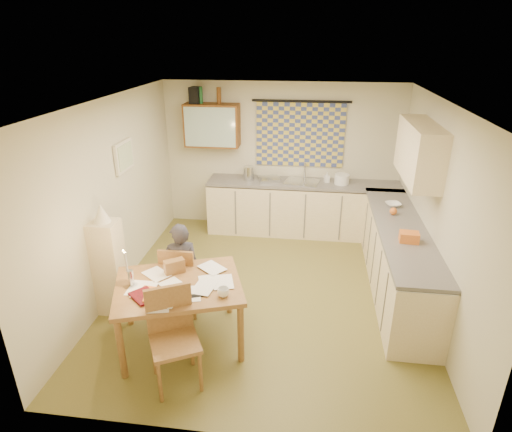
# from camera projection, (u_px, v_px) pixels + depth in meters

# --- Properties ---
(floor) EXTENTS (4.00, 4.50, 0.02)m
(floor) POSITION_uv_depth(u_px,v_px,m) (267.00, 293.00, 5.75)
(floor) COLOR brown
(floor) RESTS_ON ground
(ceiling) EXTENTS (4.00, 4.50, 0.02)m
(ceiling) POSITION_uv_depth(u_px,v_px,m) (269.00, 101.00, 4.75)
(ceiling) COLOR white
(ceiling) RESTS_ON floor
(wall_back) EXTENTS (4.00, 0.02, 2.50)m
(wall_back) POSITION_uv_depth(u_px,v_px,m) (282.00, 157.00, 7.31)
(wall_back) COLOR beige
(wall_back) RESTS_ON floor
(wall_front) EXTENTS (4.00, 0.02, 2.50)m
(wall_front) POSITION_uv_depth(u_px,v_px,m) (236.00, 317.00, 3.19)
(wall_front) COLOR beige
(wall_front) RESTS_ON floor
(wall_left) EXTENTS (0.02, 4.50, 2.50)m
(wall_left) POSITION_uv_depth(u_px,v_px,m) (112.00, 198.00, 5.49)
(wall_left) COLOR beige
(wall_left) RESTS_ON floor
(wall_right) EXTENTS (0.02, 4.50, 2.50)m
(wall_right) POSITION_uv_depth(u_px,v_px,m) (438.00, 214.00, 5.01)
(wall_right) COLOR beige
(wall_right) RESTS_ON floor
(window_blind) EXTENTS (1.45, 0.03, 1.05)m
(window_blind) POSITION_uv_depth(u_px,v_px,m) (300.00, 135.00, 7.08)
(window_blind) COLOR #35437B
(window_blind) RESTS_ON wall_back
(curtain_rod) EXTENTS (1.60, 0.04, 0.04)m
(curtain_rod) POSITION_uv_depth(u_px,v_px,m) (301.00, 101.00, 6.85)
(curtain_rod) COLOR black
(curtain_rod) RESTS_ON wall_back
(wall_cabinet) EXTENTS (0.90, 0.34, 0.70)m
(wall_cabinet) POSITION_uv_depth(u_px,v_px,m) (212.00, 125.00, 7.07)
(wall_cabinet) COLOR #59300F
(wall_cabinet) RESTS_ON wall_back
(wall_cabinet_glass) EXTENTS (0.84, 0.02, 0.64)m
(wall_cabinet_glass) POSITION_uv_depth(u_px,v_px,m) (210.00, 127.00, 6.91)
(wall_cabinet_glass) COLOR #99B2A5
(wall_cabinet_glass) RESTS_ON wall_back
(upper_cabinet_right) EXTENTS (0.34, 1.30, 0.70)m
(upper_cabinet_right) POSITION_uv_depth(u_px,v_px,m) (419.00, 152.00, 5.30)
(upper_cabinet_right) COLOR beige
(upper_cabinet_right) RESTS_ON wall_right
(framed_print) EXTENTS (0.04, 0.50, 0.40)m
(framed_print) POSITION_uv_depth(u_px,v_px,m) (124.00, 156.00, 5.67)
(framed_print) COLOR beige
(framed_print) RESTS_ON wall_left
(print_canvas) EXTENTS (0.01, 0.42, 0.32)m
(print_canvas) POSITION_uv_depth(u_px,v_px,m) (126.00, 156.00, 5.67)
(print_canvas) COLOR white
(print_canvas) RESTS_ON wall_left
(counter_back) EXTENTS (3.30, 0.62, 0.92)m
(counter_back) POSITION_uv_depth(u_px,v_px,m) (305.00, 208.00, 7.29)
(counter_back) COLOR beige
(counter_back) RESTS_ON floor
(counter_right) EXTENTS (0.62, 2.95, 0.92)m
(counter_right) POSITION_uv_depth(u_px,v_px,m) (397.00, 258.00, 5.67)
(counter_right) COLOR beige
(counter_right) RESTS_ON floor
(stove) EXTENTS (0.58, 0.58, 0.90)m
(stove) POSITION_uv_depth(u_px,v_px,m) (416.00, 311.00, 4.59)
(stove) COLOR white
(stove) RESTS_ON floor
(sink) EXTENTS (0.63, 0.55, 0.10)m
(sink) POSITION_uv_depth(u_px,v_px,m) (302.00, 184.00, 7.13)
(sink) COLOR silver
(sink) RESTS_ON counter_back
(tap) EXTENTS (0.03, 0.03, 0.28)m
(tap) POSITION_uv_depth(u_px,v_px,m) (305.00, 171.00, 7.22)
(tap) COLOR silver
(tap) RESTS_ON counter_back
(dish_rack) EXTENTS (0.43, 0.39, 0.06)m
(dish_rack) POSITION_uv_depth(u_px,v_px,m) (269.00, 179.00, 7.17)
(dish_rack) COLOR silver
(dish_rack) RESTS_ON counter_back
(kettle) EXTENTS (0.19, 0.19, 0.24)m
(kettle) POSITION_uv_depth(u_px,v_px,m) (249.00, 173.00, 7.17)
(kettle) COLOR silver
(kettle) RESTS_ON counter_back
(mixing_bowl) EXTENTS (0.30, 0.30, 0.16)m
(mixing_bowl) POSITION_uv_depth(u_px,v_px,m) (342.00, 179.00, 7.00)
(mixing_bowl) COLOR white
(mixing_bowl) RESTS_ON counter_back
(soap_bottle) EXTENTS (0.12, 0.12, 0.17)m
(soap_bottle) POSITION_uv_depth(u_px,v_px,m) (327.00, 177.00, 7.08)
(soap_bottle) COLOR white
(soap_bottle) RESTS_ON counter_back
(bowl) EXTENTS (0.32, 0.32, 0.05)m
(bowl) POSITION_uv_depth(u_px,v_px,m) (393.00, 205.00, 6.11)
(bowl) COLOR white
(bowl) RESTS_ON counter_right
(orange_bag) EXTENTS (0.23, 0.18, 0.12)m
(orange_bag) POSITION_uv_depth(u_px,v_px,m) (409.00, 237.00, 5.06)
(orange_bag) COLOR orange
(orange_bag) RESTS_ON counter_right
(fruit_orange) EXTENTS (0.10, 0.10, 0.10)m
(fruit_orange) POSITION_uv_depth(u_px,v_px,m) (393.00, 211.00, 5.82)
(fruit_orange) COLOR orange
(fruit_orange) RESTS_ON counter_right
(speaker) EXTENTS (0.18, 0.22, 0.26)m
(speaker) POSITION_uv_depth(u_px,v_px,m) (195.00, 95.00, 6.91)
(speaker) COLOR black
(speaker) RESTS_ON wall_cabinet
(bottle_green) EXTENTS (0.07, 0.07, 0.26)m
(bottle_green) POSITION_uv_depth(u_px,v_px,m) (200.00, 95.00, 6.90)
(bottle_green) COLOR #195926
(bottle_green) RESTS_ON wall_cabinet
(bottle_brown) EXTENTS (0.07, 0.07, 0.26)m
(bottle_brown) POSITION_uv_depth(u_px,v_px,m) (219.00, 96.00, 6.86)
(bottle_brown) COLOR #59300F
(bottle_brown) RESTS_ON wall_cabinet
(dining_table) EXTENTS (1.56, 1.37, 0.75)m
(dining_table) POSITION_uv_depth(u_px,v_px,m) (181.00, 313.00, 4.68)
(dining_table) COLOR brown
(dining_table) RESTS_ON floor
(chair_far) EXTENTS (0.42, 0.42, 0.92)m
(chair_far) POSITION_uv_depth(u_px,v_px,m) (183.00, 291.00, 5.26)
(chair_far) COLOR brown
(chair_far) RESTS_ON floor
(chair_near) EXTENTS (0.60, 0.60, 0.99)m
(chair_near) POSITION_uv_depth(u_px,v_px,m) (176.00, 356.00, 4.16)
(chair_near) COLOR brown
(chair_near) RESTS_ON floor
(person) EXTENTS (0.64, 0.59, 1.21)m
(person) POSITION_uv_depth(u_px,v_px,m) (182.00, 270.00, 5.09)
(person) COLOR black
(person) RESTS_ON floor
(shelf_stand) EXTENTS (0.32, 0.30, 1.21)m
(shelf_stand) POSITION_uv_depth(u_px,v_px,m) (110.00, 268.00, 5.15)
(shelf_stand) COLOR beige
(shelf_stand) RESTS_ON floor
(lampshade) EXTENTS (0.20, 0.20, 0.22)m
(lampshade) POSITION_uv_depth(u_px,v_px,m) (101.00, 213.00, 4.87)
(lampshade) COLOR beige
(lampshade) RESTS_ON shelf_stand
(letter_rack) EXTENTS (0.24, 0.21, 0.16)m
(letter_rack) POSITION_uv_depth(u_px,v_px,m) (174.00, 267.00, 4.71)
(letter_rack) COLOR brown
(letter_rack) RESTS_ON dining_table
(mug) EXTENTS (0.13, 0.13, 0.09)m
(mug) POSITION_uv_depth(u_px,v_px,m) (223.00, 292.00, 4.31)
(mug) COLOR white
(mug) RESTS_ON dining_table
(magazine) EXTENTS (0.50, 0.50, 0.03)m
(magazine) POSITION_uv_depth(u_px,v_px,m) (134.00, 300.00, 4.24)
(magazine) COLOR maroon
(magazine) RESTS_ON dining_table
(book) EXTENTS (0.22, 0.27, 0.02)m
(book) POSITION_uv_depth(u_px,v_px,m) (139.00, 292.00, 4.39)
(book) COLOR orange
(book) RESTS_ON dining_table
(orange_box) EXTENTS (0.13, 0.10, 0.04)m
(orange_box) POSITION_uv_depth(u_px,v_px,m) (149.00, 301.00, 4.22)
(orange_box) COLOR orange
(orange_box) RESTS_ON dining_table
(eyeglasses) EXTENTS (0.14, 0.09, 0.02)m
(eyeglasses) POSITION_uv_depth(u_px,v_px,m) (196.00, 296.00, 4.32)
(eyeglasses) COLOR black
(eyeglasses) RESTS_ON dining_table
(candle_holder) EXTENTS (0.08, 0.08, 0.18)m
(candle_holder) POSITION_uv_depth(u_px,v_px,m) (131.00, 278.00, 4.48)
(candle_holder) COLOR silver
(candle_holder) RESTS_ON dining_table
(candle) EXTENTS (0.03, 0.03, 0.22)m
(candle) POSITION_uv_depth(u_px,v_px,m) (126.00, 262.00, 4.38)
(candle) COLOR white
(candle) RESTS_ON dining_table
(candle_flame) EXTENTS (0.02, 0.02, 0.02)m
(candle_flame) POSITION_uv_depth(u_px,v_px,m) (123.00, 251.00, 4.35)
(candle_flame) COLOR #FFCC66
(candle_flame) RESTS_ON dining_table
(papers) EXTENTS (1.10, 1.08, 0.02)m
(papers) POSITION_uv_depth(u_px,v_px,m) (179.00, 287.00, 4.47)
(papers) COLOR white
(papers) RESTS_ON dining_table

